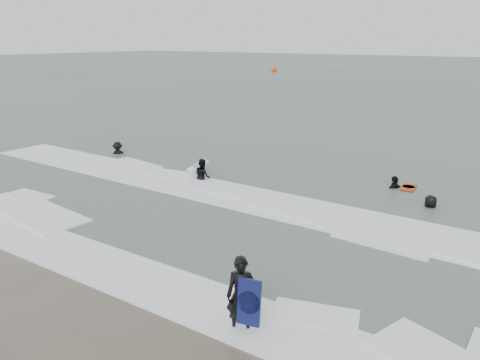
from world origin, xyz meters
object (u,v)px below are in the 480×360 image
Objects in this scene: surfer_centre at (241,331)px; buoy at (274,70)px; surfer_wading at (203,181)px; surfer_right_far at (430,208)px; surfer_breaker at (118,155)px; surfer_right_near at (394,189)px.

buoy is at bearing 91.85° from surfer_centre.
surfer_centre is 10.83m from surfer_wading.
buoy is at bearing -91.89° from surfer_right_far.
surfer_wading is 0.92× the size of surfer_right_far.
surfer_wading is 0.98× the size of surfer_breaker.
buoy reaches higher than surfer_right_far.
surfer_centre is 76.72m from buoy.
surfer_right_near is at bearing -79.14° from surfer_right_far.
surfer_right_far is 69.19m from buoy.
surfer_wading is 66.22m from buoy.
surfer_wading is 7.91m from surfer_right_near.
surfer_centre reaches higher than surfer_breaker.
surfer_right_far is at bearing 53.53° from surfer_centre.
surfer_right_near is (7.11, 3.48, 0.00)m from surfer_wading.
surfer_centre is 1.10× the size of surfer_breaker.
buoy is at bearing 75.57° from surfer_breaker.
surfer_centre is 11.43m from surfer_right_near.
surfer_wading is at bearing -62.39° from buoy.
surfer_centre is 1.04× the size of surfer_right_far.
surfer_right_far is at bearing -34.27° from surfer_breaker.
surfer_right_near reaches higher than surfer_wading.
surfer_centre is 1.01× the size of surfer_right_near.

